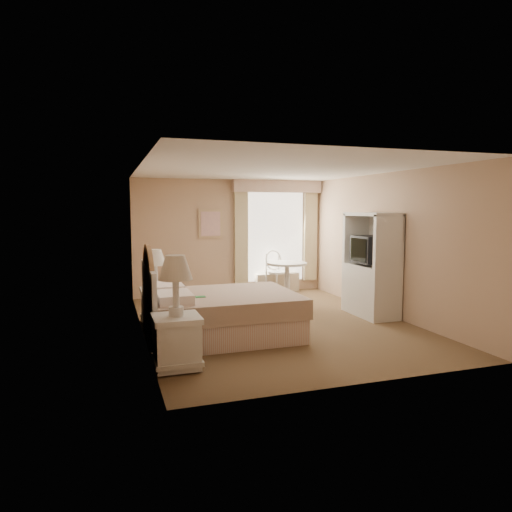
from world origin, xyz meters
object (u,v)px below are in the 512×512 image
object	(u,v)px
nightstand_near	(177,327)
armoire	(371,273)
nightstand_far	(156,296)
bed	(214,313)
round_table	(287,276)
cafe_chair	(276,268)

from	to	relation	value
nightstand_near	armoire	xyz separation A→B (m)	(3.65, 1.65, 0.25)
nightstand_near	armoire	distance (m)	4.02
nightstand_far	bed	bearing A→B (deg)	-57.39
round_table	cafe_chair	world-z (taller)	cafe_chair
bed	cafe_chair	world-z (taller)	bed
bed	armoire	size ratio (longest dim) A/B	1.19
nightstand_far	armoire	distance (m)	3.72
bed	cafe_chair	xyz separation A→B (m)	(2.06, 2.92, 0.20)
nightstand_near	cafe_chair	world-z (taller)	nightstand_near
nightstand_far	round_table	xyz separation A→B (m)	(2.62, 0.73, 0.10)
bed	nightstand_far	bearing A→B (deg)	122.61
bed	round_table	xyz separation A→B (m)	(1.89, 1.86, 0.19)
nightstand_far	cafe_chair	xyz separation A→B (m)	(2.78, 1.79, 0.11)
round_table	cafe_chair	xyz separation A→B (m)	(0.17, 1.06, 0.01)
cafe_chair	armoire	size ratio (longest dim) A/B	0.53
round_table	nightstand_far	bearing A→B (deg)	-164.42
cafe_chair	armoire	xyz separation A→B (m)	(0.87, -2.43, 0.19)
nightstand_near	round_table	bearing A→B (deg)	49.13
bed	cafe_chair	size ratio (longest dim) A/B	2.23
armoire	cafe_chair	bearing A→B (deg)	109.63
round_table	cafe_chair	bearing A→B (deg)	81.04
bed	nightstand_far	distance (m)	1.34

